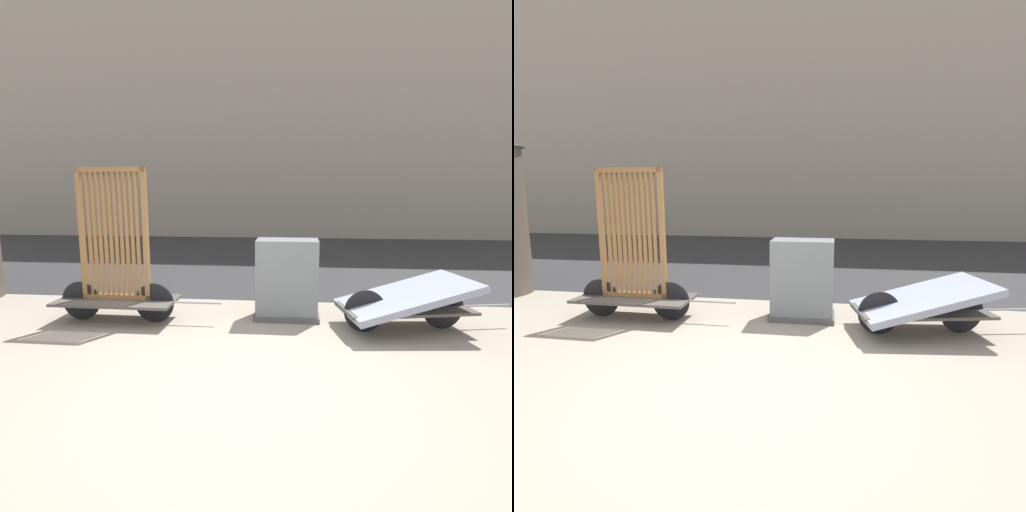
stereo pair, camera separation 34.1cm
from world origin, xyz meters
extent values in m
plane|color=gray|center=(0.00, 0.00, 0.00)|extent=(60.00, 60.00, 0.00)
cube|color=#2D2D30|center=(0.00, 7.94, 0.00)|extent=(56.00, 9.66, 0.01)
cube|color=#9E9384|center=(0.00, 14.77, 7.51)|extent=(48.00, 4.00, 15.01)
cube|color=#4C4742|center=(-2.09, 1.79, 0.32)|extent=(1.78, 0.79, 0.04)
cylinder|color=black|center=(-1.52, 1.79, 0.30)|extent=(0.59, 0.04, 0.59)
cylinder|color=black|center=(-2.67, 1.80, 0.30)|extent=(0.59, 0.04, 0.59)
cylinder|color=gray|center=(-0.86, 1.78, 0.32)|extent=(0.70, 0.04, 0.03)
cube|color=olive|center=(-2.09, 1.79, 0.37)|extent=(1.04, 0.08, 0.07)
cube|color=olive|center=(-2.09, 1.79, 2.24)|extent=(1.04, 0.08, 0.07)
cube|color=olive|center=(-2.58, 1.80, 1.31)|extent=(0.07, 0.07, 1.94)
cube|color=olive|center=(-1.61, 1.79, 1.31)|extent=(0.07, 0.07, 1.94)
cube|color=olive|center=(-2.46, 1.80, 1.31)|extent=(0.04, 0.05, 1.87)
cube|color=olive|center=(-2.38, 1.80, 1.31)|extent=(0.04, 0.05, 1.87)
cube|color=olive|center=(-2.30, 1.80, 1.31)|extent=(0.04, 0.05, 1.87)
cube|color=olive|center=(-2.22, 1.80, 1.31)|extent=(0.04, 0.05, 1.87)
cube|color=olive|center=(-2.13, 1.80, 1.31)|extent=(0.04, 0.05, 1.87)
cube|color=olive|center=(-2.05, 1.79, 1.31)|extent=(0.04, 0.05, 1.87)
cube|color=olive|center=(-1.97, 1.79, 1.31)|extent=(0.04, 0.05, 1.87)
cube|color=olive|center=(-1.89, 1.79, 1.31)|extent=(0.04, 0.05, 1.87)
cube|color=olive|center=(-1.81, 1.79, 1.31)|extent=(0.04, 0.05, 1.87)
cube|color=olive|center=(-1.72, 1.79, 1.31)|extent=(0.04, 0.05, 1.87)
cube|color=#4C4742|center=(2.09, 1.79, 0.32)|extent=(1.89, 1.12, 0.04)
cylinder|color=black|center=(2.66, 1.91, 0.30)|extent=(0.59, 0.16, 0.59)
cylinder|color=black|center=(1.53, 1.68, 0.30)|extent=(0.59, 0.16, 0.59)
cylinder|color=gray|center=(3.30, 2.05, 0.32)|extent=(0.69, 0.17, 0.03)
cube|color=#8C93A8|center=(2.09, 1.79, 0.49)|extent=(1.91, 1.42, 0.51)
cube|color=#4C4C4C|center=(0.44, 2.19, 0.04)|extent=(0.99, 0.59, 0.08)
cube|color=slate|center=(0.44, 2.19, 0.61)|extent=(0.93, 0.53, 1.22)
camera|label=1|loc=(0.55, -3.78, 1.94)|focal=28.00mm
camera|label=2|loc=(0.88, -3.73, 1.94)|focal=28.00mm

